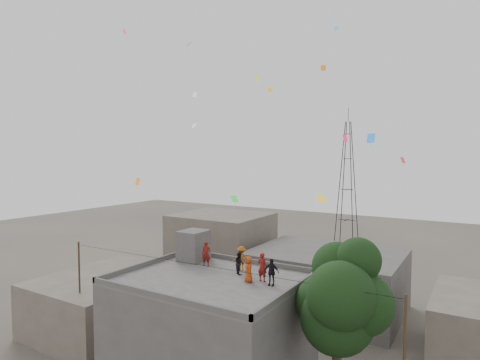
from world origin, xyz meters
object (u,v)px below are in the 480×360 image
Objects in this scene: transmission_tower at (347,183)px; person_red_adult at (262,267)px; stair_head_box at (194,246)px; person_dark_adult at (271,272)px; tree at (341,299)px.

person_red_adult is (6.78, -38.93, -2.17)m from transmission_tower.
transmission_tower reaches higher than stair_head_box.
stair_head_box is at bearing -9.79° from person_red_adult.
stair_head_box is 1.38× the size of person_dark_adult.
transmission_tower is at bearing 106.09° from tree.
tree reaches higher than stair_head_box.
transmission_tower reaches higher than person_dark_adult.
tree is at bearing -73.91° from transmission_tower.
stair_head_box is at bearing 155.40° from person_dark_adult.
person_red_adult is at bearing -14.34° from stair_head_box.
tree is at bearing -10.60° from person_dark_adult.
stair_head_box is 0.10× the size of transmission_tower.
stair_head_box reaches higher than person_dark_adult.
transmission_tower is (-11.37, 39.40, 2.97)m from tree.
transmission_tower is (-0.80, 37.40, 1.97)m from stair_head_box.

